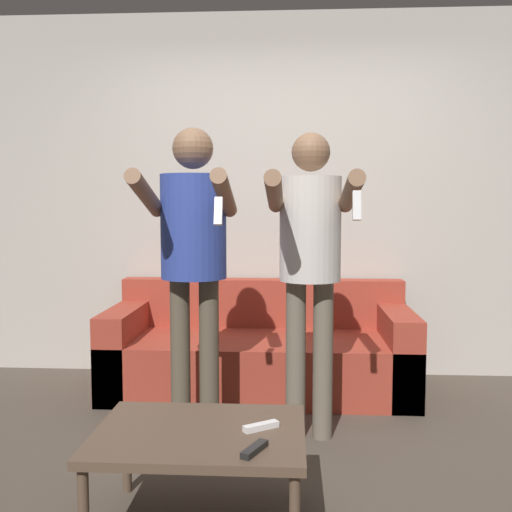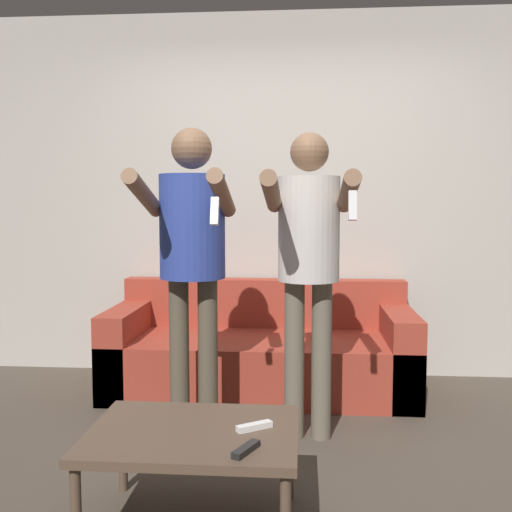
{
  "view_description": "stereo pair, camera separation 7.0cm",
  "coord_description": "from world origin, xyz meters",
  "px_view_note": "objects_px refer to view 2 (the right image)",
  "views": [
    {
      "loc": [
        0.05,
        -2.87,
        1.29
      ],
      "look_at": [
        -0.17,
        0.77,
        0.97
      ],
      "focal_mm": 42.0,
      "sensor_mm": 36.0,
      "label": 1
    },
    {
      "loc": [
        0.12,
        -2.86,
        1.29
      ],
      "look_at": [
        -0.17,
        0.77,
        0.97
      ],
      "focal_mm": 42.0,
      "sensor_mm": 36.0,
      "label": 2
    }
  ],
  "objects_px": {
    "remote_near": "(246,449)",
    "couch": "(261,354)",
    "person_standing_right": "(309,248)",
    "remote_far": "(254,426)",
    "person_standing_left": "(192,243)",
    "coffee_table": "(193,439)"
  },
  "relations": [
    {
      "from": "couch",
      "to": "remote_near",
      "type": "bearing_deg",
      "value": -87.46
    },
    {
      "from": "person_standing_right",
      "to": "remote_near",
      "type": "bearing_deg",
      "value": -101.37
    },
    {
      "from": "coffee_table",
      "to": "remote_far",
      "type": "bearing_deg",
      "value": 5.03
    },
    {
      "from": "remote_near",
      "to": "couch",
      "type": "bearing_deg",
      "value": 92.54
    },
    {
      "from": "person_standing_right",
      "to": "remote_near",
      "type": "relative_size",
      "value": 11.05
    },
    {
      "from": "person_standing_left",
      "to": "remote_far",
      "type": "bearing_deg",
      "value": -65.67
    },
    {
      "from": "coffee_table",
      "to": "couch",
      "type": "bearing_deg",
      "value": 85.52
    },
    {
      "from": "person_standing_left",
      "to": "remote_near",
      "type": "distance_m",
      "value": 1.39
    },
    {
      "from": "couch",
      "to": "coffee_table",
      "type": "bearing_deg",
      "value": -94.48
    },
    {
      "from": "remote_near",
      "to": "remote_far",
      "type": "bearing_deg",
      "value": 86.86
    },
    {
      "from": "person_standing_left",
      "to": "coffee_table",
      "type": "height_order",
      "value": "person_standing_left"
    },
    {
      "from": "remote_near",
      "to": "remote_far",
      "type": "distance_m",
      "value": 0.22
    },
    {
      "from": "coffee_table",
      "to": "remote_far",
      "type": "relative_size",
      "value": 5.73
    },
    {
      "from": "couch",
      "to": "person_standing_right",
      "type": "relative_size",
      "value": 1.24
    },
    {
      "from": "person_standing_left",
      "to": "coffee_table",
      "type": "distance_m",
      "value": 1.2
    },
    {
      "from": "person_standing_right",
      "to": "remote_near",
      "type": "xyz_separation_m",
      "value": [
        -0.23,
        -1.14,
        -0.64
      ]
    },
    {
      "from": "couch",
      "to": "person_standing_left",
      "type": "height_order",
      "value": "person_standing_left"
    },
    {
      "from": "couch",
      "to": "person_standing_right",
      "type": "distance_m",
      "value": 1.22
    },
    {
      "from": "remote_far",
      "to": "person_standing_left",
      "type": "bearing_deg",
      "value": 114.33
    },
    {
      "from": "person_standing_left",
      "to": "person_standing_right",
      "type": "bearing_deg",
      "value": -0.63
    },
    {
      "from": "person_standing_right",
      "to": "remote_far",
      "type": "xyz_separation_m",
      "value": [
        -0.22,
        -0.92,
        -0.64
      ]
    },
    {
      "from": "person_standing_left",
      "to": "remote_far",
      "type": "distance_m",
      "value": 1.21
    }
  ]
}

